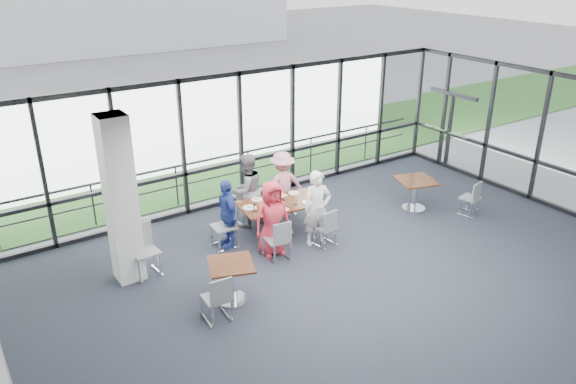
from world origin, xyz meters
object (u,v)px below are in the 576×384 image
main_table (280,208)px  chair_main_nl (276,240)px  structural_column (121,201)px  chair_main_fl (246,206)px  chair_main_fr (285,197)px  side_table_right (416,184)px  chair_main_end (224,227)px  side_table_left (231,270)px  chair_spare_la (216,298)px  diner_far_right (283,185)px  chair_spare_lb (145,252)px  diner_far_left (247,190)px  diner_end (227,213)px  diner_near_right (317,209)px  chair_main_nr (325,227)px  chair_spare_r (470,198)px  diner_near_left (272,218)px

main_table → chair_main_nl: (-0.66, -0.87, -0.19)m
structural_column → chair_main_fl: 3.34m
chair_main_fl → chair_main_fr: (0.98, -0.10, 0.01)m
structural_column → main_table: (3.37, -0.09, -0.99)m
side_table_right → chair_main_end: size_ratio=1.13×
side_table_left → chair_spare_la: (-0.49, -0.35, -0.19)m
side_table_right → diner_far_right: size_ratio=0.67×
main_table → chair_spare_lb: chair_spare_lb is taller
diner_far_left → chair_spare_lb: (-2.70, -0.80, -0.35)m
diner_far_right → chair_main_nl: diner_far_right is taller
side_table_left → diner_end: 2.05m
side_table_right → chair_main_nl: (-4.04, -0.16, -0.21)m
side_table_right → chair_main_fr: size_ratio=1.23×
diner_far_right → diner_near_right: bearing=93.4°
chair_main_nr → chair_main_fl: bearing=108.1°
main_table → chair_spare_lb: bearing=-172.2°
main_table → side_table_left: 2.70m
chair_spare_r → diner_end: bearing=147.9°
main_table → chair_spare_lb: size_ratio=1.92×
structural_column → diner_far_right: 4.03m
diner_far_right → chair_spare_lb: size_ratio=1.60×
diner_far_right → diner_end: 1.84m
diner_end → chair_main_nl: 1.21m
diner_near_right → chair_main_fl: bearing=130.3°
diner_near_right → chair_main_nr: bearing=-36.6°
diner_far_right → chair_spare_lb: diner_far_right is taller
diner_far_left → chair_main_end: diner_far_left is taller
side_table_left → diner_end: diner_end is taller
side_table_left → side_table_right: bearing=10.0°
chair_main_nr → diner_end: bearing=140.4°
diner_far_left → structural_column: bearing=8.7°
chair_main_nr → chair_spare_r: bearing=-17.3°
chair_spare_lb → chair_spare_r: (7.30, -1.64, -0.07)m
structural_column → chair_spare_r: 7.88m
side_table_right → chair_main_fr: (-2.75, 1.49, -0.20)m
diner_near_right → chair_main_end: bearing=167.3°
structural_column → chair_spare_la: bearing=-70.3°
diner_far_left → chair_main_nl: bearing=75.7°
chair_main_end → chair_spare_lb: 1.77m
side_table_right → chair_main_fl: 4.06m
main_table → diner_far_left: diner_far_left is taller
chair_spare_r → chair_spare_la: bearing=169.5°
chair_main_fr → chair_spare_r: chair_main_fr is taller
structural_column → chair_main_nl: 3.10m
main_table → side_table_left: (-2.12, -1.68, 0.00)m
diner_far_right → chair_spare_r: size_ratio=1.88×
diner_near_left → diner_near_right: diner_near_right is taller
diner_far_left → chair_spare_lb: diner_far_left is taller
chair_spare_la → diner_near_right: bearing=27.0°
main_table → diner_far_left: 0.90m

